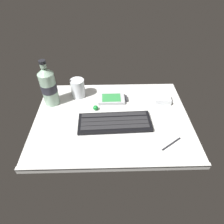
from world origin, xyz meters
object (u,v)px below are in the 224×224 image
at_px(handheld_device, 113,99).
at_px(keyboard, 115,122).
at_px(juice_cup, 78,89).
at_px(stylus_pen, 172,143).
at_px(charger_block, 163,99).
at_px(water_bottle, 49,86).
at_px(trackball_mouse, 96,108).

bearing_deg(handheld_device, keyboard, -88.77).
bearing_deg(juice_cup, handheld_device, -13.80).
bearing_deg(juice_cup, stylus_pen, -39.40).
xyz_separation_m(charger_block, stylus_pen, (-0.02, -0.25, -0.01)).
height_order(water_bottle, stylus_pen, water_bottle).
relative_size(water_bottle, trackball_mouse, 9.45).
height_order(handheld_device, charger_block, charger_block).
height_order(juice_cup, water_bottle, water_bottle).
bearing_deg(water_bottle, trackball_mouse, -15.57).
distance_m(keyboard, stylus_pen, 0.23).
xyz_separation_m(juice_cup, water_bottle, (-0.11, -0.05, 0.05)).
height_order(handheld_device, trackball_mouse, trackball_mouse).
relative_size(keyboard, stylus_pen, 3.09).
bearing_deg(stylus_pen, handheld_device, 94.01).
bearing_deg(stylus_pen, trackball_mouse, 111.00).
relative_size(charger_block, stylus_pen, 0.74).
height_order(keyboard, juice_cup, juice_cup).
bearing_deg(stylus_pen, charger_block, 50.85).
height_order(handheld_device, water_bottle, water_bottle).
distance_m(keyboard, juice_cup, 0.25).
relative_size(juice_cup, charger_block, 1.21).
height_order(handheld_device, stylus_pen, handheld_device).
distance_m(juice_cup, stylus_pen, 0.47).
bearing_deg(charger_block, keyboard, -148.51).
relative_size(water_bottle, stylus_pen, 2.19).
relative_size(keyboard, water_bottle, 1.41).
distance_m(water_bottle, charger_block, 0.51).
relative_size(juice_cup, stylus_pen, 0.89).
bearing_deg(stylus_pen, water_bottle, 118.14).
bearing_deg(stylus_pen, juice_cup, 106.37).
xyz_separation_m(keyboard, juice_cup, (-0.16, 0.19, 0.03)).
height_order(keyboard, charger_block, charger_block).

